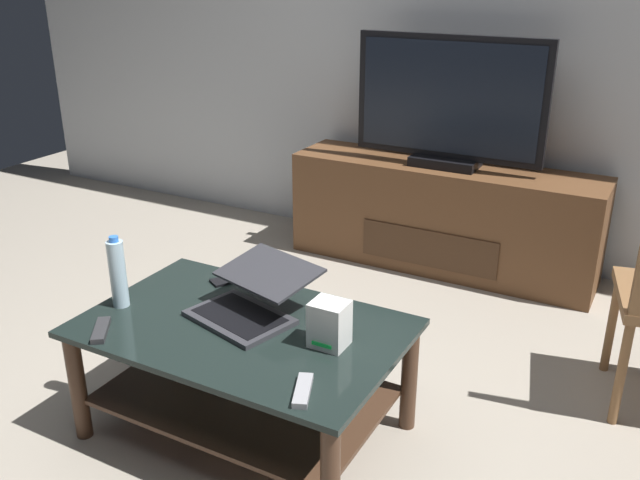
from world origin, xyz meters
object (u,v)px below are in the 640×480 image
router_box (329,324)px  water_bottle_near (118,273)px  media_cabinet (442,216)px  cell_phone (229,280)px  television (449,105)px  coffee_table (244,359)px  laptop (251,299)px  soundbar_remote (101,330)px  tv_remote (303,391)px

router_box → water_bottle_near: water_bottle_near is taller
media_cabinet → cell_phone: bearing=-103.9°
media_cabinet → water_bottle_near: size_ratio=6.23×
television → cell_phone: 1.61m
coffee_table → television: (0.12, 1.76, 0.62)m
laptop → soundbar_remote: bearing=-136.7°
coffee_table → cell_phone: size_ratio=8.01×
router_box → soundbar_remote: 0.79m
coffee_table → router_box: router_box is taller
television → coffee_table: bearing=-94.0°
coffee_table → television: bearing=86.0°
coffee_table → laptop: (-0.02, 0.08, 0.20)m
coffee_table → soundbar_remote: (-0.40, -0.27, 0.15)m
router_box → tv_remote: size_ratio=0.98×
coffee_table → water_bottle_near: bearing=-169.5°
television → laptop: television is taller
media_cabinet → cell_phone: media_cabinet is taller
router_box → water_bottle_near: (-0.81, -0.12, 0.05)m
soundbar_remote → cell_phone: bearing=39.3°
television → soundbar_remote: bearing=-104.3°
laptop → tv_remote: size_ratio=2.93×
router_box → water_bottle_near: 0.82m
water_bottle_near → soundbar_remote: (0.08, -0.19, -0.12)m
soundbar_remote → media_cabinet: bearing=39.8°
coffee_table → tv_remote: tv_remote is taller
media_cabinet → tv_remote: size_ratio=10.68×
tv_remote → laptop: bearing=118.0°
laptop → coffee_table: bearing=-79.6°
coffee_table → tv_remote: 0.49m
water_bottle_near → tv_remote: water_bottle_near is taller
coffee_table → laptop: 0.22m
router_box → tv_remote: bearing=-77.9°
television → water_bottle_near: bearing=-108.0°
coffee_table → router_box: 0.40m
tv_remote → soundbar_remote: bearing=159.3°
router_box → soundbar_remote: (-0.72, -0.30, -0.07)m
media_cabinet → television: (0.00, -0.02, 0.63)m
tv_remote → soundbar_remote: (-0.78, -0.02, 0.00)m
water_bottle_near → cell_phone: (0.23, 0.36, -0.13)m
laptop → router_box: 0.35m
router_box → water_bottle_near: size_ratio=0.57×
router_box → tv_remote: router_box is taller
media_cabinet → soundbar_remote: media_cabinet is taller
media_cabinet → water_bottle_near: bearing=-107.8°
cell_phone → tv_remote: (0.64, -0.52, 0.01)m
laptop → cell_phone: laptop is taller
cell_phone → laptop: bearing=-8.6°
soundbar_remote → television: bearing=39.6°
media_cabinet → soundbar_remote: (-0.52, -2.06, 0.16)m
tv_remote → cell_phone: bearing=118.5°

